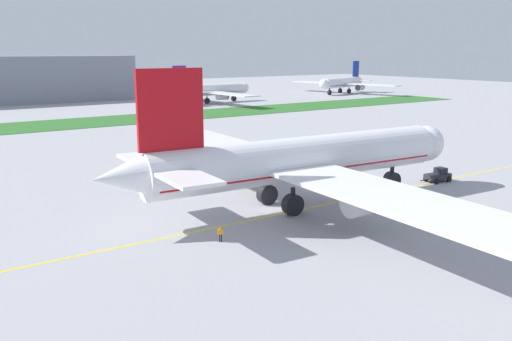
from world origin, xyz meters
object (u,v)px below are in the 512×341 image
airliner_foreground (297,160)px  parked_airliner_far_right (343,83)px  ground_crew_wingwalker_port (220,233)px  parked_airliner_far_centre (208,90)px  service_truck_baggage_loader (227,151)px  pushback_tug (438,175)px

airliner_foreground → parked_airliner_far_right: bearing=44.8°
ground_crew_wingwalker_port → parked_airliner_far_centre: size_ratio=0.03×
service_truck_baggage_loader → parked_airliner_far_centre: bearing=61.9°
pushback_tug → ground_crew_wingwalker_port: 43.07m
ground_crew_wingwalker_port → service_truck_baggage_loader: 46.44m
airliner_foreground → parked_airliner_far_centre: size_ratio=1.38×
ground_crew_wingwalker_port → service_truck_baggage_loader: size_ratio=0.26×
airliner_foreground → service_truck_baggage_loader: (9.56, 32.88, -4.70)m
airliner_foreground → service_truck_baggage_loader: 34.56m
pushback_tug → parked_airliner_far_right: (113.18, 141.22, 4.11)m
parked_airliner_far_right → ground_crew_wingwalker_port: bearing=-136.9°
parked_airliner_far_centre → ground_crew_wingwalker_port: bearing=-119.4°
airliner_foreground → ground_crew_wingwalker_port: 17.51m
pushback_tug → parked_airliner_far_right: parked_airliner_far_right is taller
ground_crew_wingwalker_port → parked_airliner_far_right: (156.01, 145.77, 4.05)m
airliner_foreground → parked_airliner_far_right: (140.47, 139.58, -1.14)m
airliner_foreground → service_truck_baggage_loader: airliner_foreground is taller
airliner_foreground → pushback_tug: (27.29, -1.64, -5.25)m
pushback_tug → parked_airliner_far_centre: bearing=75.0°
ground_crew_wingwalker_port → parked_airliner_far_right: size_ratio=0.03×
airliner_foreground → pushback_tug: bearing=-3.4°
pushback_tug → parked_airliner_far_centre: size_ratio=0.10×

